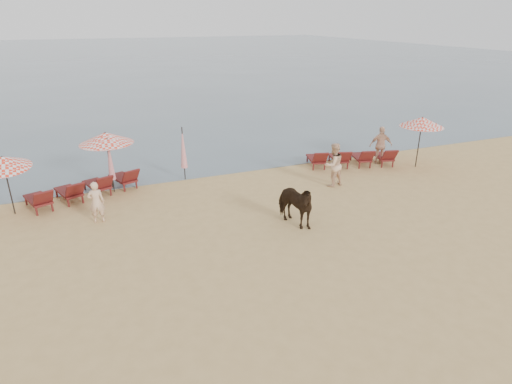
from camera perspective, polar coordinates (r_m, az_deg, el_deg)
ground at (r=11.72m, az=9.43°, el=-13.74°), size 120.00×120.00×0.00m
sea at (r=88.37m, az=-19.33°, el=16.78°), size 160.00×140.00×0.06m
lounger_cluster_left at (r=18.55m, az=-21.84°, el=0.56°), size 4.52×3.09×0.66m
lounger_cluster_right at (r=21.51m, az=12.58°, el=4.53°), size 4.41×2.76×0.65m
umbrella_open_left_a at (r=18.69m, az=-19.36°, el=6.81°), size 2.18×2.18×2.48m
umbrella_open_left_b at (r=17.75m, az=-30.67°, el=3.43°), size 1.84×1.87×2.34m
umbrella_open_right at (r=21.90m, az=21.26°, el=8.71°), size 2.03×2.03×2.48m
umbrella_closed_left at (r=18.52m, az=-18.89°, el=4.14°), size 0.28×0.28×2.33m
umbrella_closed_right at (r=19.14m, az=-9.69°, el=5.81°), size 0.30×0.30×2.43m
cow at (r=14.93m, az=5.05°, el=-1.62°), size 1.39×2.07×1.60m
beachgoer_left at (r=16.14m, az=-20.52°, el=-1.26°), size 0.59×0.41×1.53m
beachgoer_right_a at (r=18.67m, az=10.27°, el=3.59°), size 1.03×0.86×1.90m
beachgoer_right_b at (r=22.12m, az=16.30°, el=5.99°), size 1.20×0.83×1.89m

